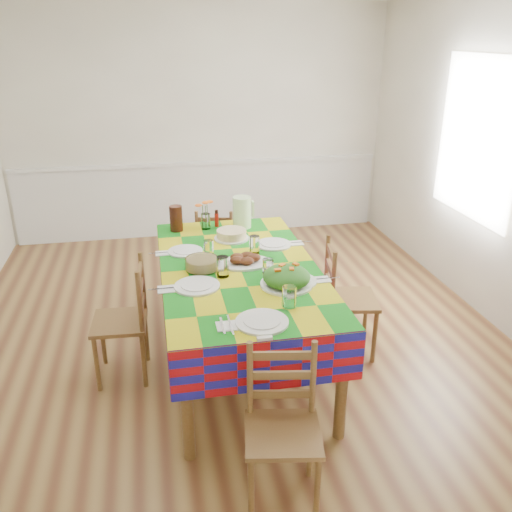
{
  "coord_description": "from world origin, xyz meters",
  "views": [
    {
      "loc": [
        -0.59,
        -4.0,
        2.37
      ],
      "look_at": [
        0.14,
        -0.29,
        0.8
      ],
      "focal_mm": 38.0,
      "sensor_mm": 36.0,
      "label": 1
    }
  ],
  "objects": [
    {
      "name": "salad_platter",
      "position": [
        0.24,
        -0.85,
        0.86
      ],
      "size": [
        0.35,
        0.35,
        0.15
      ],
      "color": "white",
      "rests_on": "dining_table"
    },
    {
      "name": "wainscot",
      "position": [
        0.0,
        2.48,
        0.49
      ],
      "size": [
        4.41,
        0.06,
        0.92
      ],
      "color": "silver",
      "rests_on": "room"
    },
    {
      "name": "setting_near_head",
      "position": [
        0.04,
        -1.27,
        0.84
      ],
      "size": [
        0.5,
        0.34,
        0.15
      ],
      "color": "white",
      "rests_on": "dining_table"
    },
    {
      "name": "green_pitcher",
      "position": [
        0.15,
        0.35,
        0.94
      ],
      "size": [
        0.16,
        0.16,
        0.27
      ],
      "primitive_type": "cylinder",
      "color": "#C6F0A9",
      "rests_on": "dining_table"
    },
    {
      "name": "setting_right_near",
      "position": [
        0.26,
        -0.77,
        0.84
      ],
      "size": [
        0.51,
        0.3,
        0.13
      ],
      "rotation": [
        0.0,
        0.0,
        -1.57
      ],
      "color": "white",
      "rests_on": "dining_table"
    },
    {
      "name": "chair_left",
      "position": [
        -0.85,
        -0.48,
        0.45
      ],
      "size": [
        0.4,
        0.42,
        0.9
      ],
      "rotation": [
        0.0,
        0.0,
        -1.63
      ],
      "color": "brown",
      "rests_on": "room"
    },
    {
      "name": "serving_utensils",
      "position": [
        0.18,
        -0.56,
        0.81
      ],
      "size": [
        0.14,
        0.32,
        0.01
      ],
      "color": "black",
      "rests_on": "dining_table"
    },
    {
      "name": "hot_sauce",
      "position": [
        -0.06,
        0.41,
        0.88
      ],
      "size": [
        0.04,
        0.04,
        0.15
      ],
      "primitive_type": "cylinder",
      "color": "#B3140E",
      "rests_on": "dining_table"
    },
    {
      "name": "window_right",
      "position": [
        2.23,
        0.3,
        1.5
      ],
      "size": [
        0.0,
        1.4,
        1.4
      ],
      "primitive_type": "plane",
      "rotation": [
        0.0,
        -1.57,
        0.0
      ],
      "color": "white",
      "rests_on": "room"
    },
    {
      "name": "pasta_bowl",
      "position": [
        -0.28,
        -0.48,
        0.85
      ],
      "size": [
        0.24,
        0.24,
        0.09
      ],
      "color": "white",
      "rests_on": "dining_table"
    },
    {
      "name": "cake",
      "position": [
        0.01,
        0.08,
        0.84
      ],
      "size": [
        0.28,
        0.28,
        0.08
      ],
      "color": "white",
      "rests_on": "dining_table"
    },
    {
      "name": "meat_platter",
      "position": [
        0.03,
        -0.45,
        0.84
      ],
      "size": [
        0.38,
        0.28,
        0.07
      ],
      "color": "white",
      "rests_on": "dining_table"
    },
    {
      "name": "chair_near",
      "position": [
        -0.01,
        -1.79,
        0.44
      ],
      "size": [
        0.45,
        0.44,
        0.89
      ],
      "rotation": [
        0.0,
        0.0,
        -0.17
      ],
      "color": "brown",
      "rests_on": "room"
    },
    {
      "name": "tea_pitcher",
      "position": [
        -0.41,
        0.37,
        0.92
      ],
      "size": [
        0.11,
        0.11,
        0.22
      ],
      "primitive_type": "cylinder",
      "color": "black",
      "rests_on": "dining_table"
    },
    {
      "name": "chair_right",
      "position": [
        0.82,
        -0.47,
        0.45
      ],
      "size": [
        0.45,
        0.47,
        0.92
      ],
      "rotation": [
        0.0,
        0.0,
        1.39
      ],
      "color": "brown",
      "rests_on": "room"
    },
    {
      "name": "chair_far",
      "position": [
        -0.03,
        0.84,
        0.42
      ],
      "size": [
        0.45,
        0.43,
        0.84
      ],
      "rotation": [
        0.0,
        0.0,
        2.91
      ],
      "color": "brown",
      "rests_on": "room"
    },
    {
      "name": "setting_right_far",
      "position": [
        0.26,
        -0.17,
        0.84
      ],
      "size": [
        0.53,
        0.31,
        0.14
      ],
      "rotation": [
        0.0,
        0.0,
        -1.57
      ],
      "color": "white",
      "rests_on": "dining_table"
    },
    {
      "name": "room",
      "position": [
        0.0,
        0.0,
        1.35
      ],
      "size": [
        4.58,
        5.08,
        2.78
      ],
      "color": "brown",
      "rests_on": "ground"
    },
    {
      "name": "name_card",
      "position": [
        -0.05,
        -1.5,
        0.82
      ],
      "size": [
        0.09,
        0.03,
        0.02
      ],
      "primitive_type": "cube",
      "color": "white",
      "rests_on": "dining_table"
    },
    {
      "name": "dining_table",
      "position": [
        -0.02,
        -0.48,
        0.72
      ],
      "size": [
        1.12,
        2.08,
        0.81
      ],
      "color": "brown",
      "rests_on": "room"
    },
    {
      "name": "flower_vase",
      "position": [
        -0.16,
        0.37,
        0.91
      ],
      "size": [
        0.16,
        0.13,
        0.26
      ],
      "color": "white",
      "rests_on": "dining_table"
    },
    {
      "name": "setting_left_far",
      "position": [
        -0.32,
        -0.17,
        0.84
      ],
      "size": [
        0.48,
        0.29,
        0.13
      ],
      "rotation": [
        0.0,
        0.0,
        1.57
      ],
      "color": "white",
      "rests_on": "dining_table"
    },
    {
      "name": "setting_left_near",
      "position": [
        -0.28,
        -0.71,
        0.84
      ],
      "size": [
        0.55,
        0.33,
        0.15
      ],
      "rotation": [
        0.0,
        0.0,
        1.57
      ],
      "color": "white",
      "rests_on": "dining_table"
    }
  ]
}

